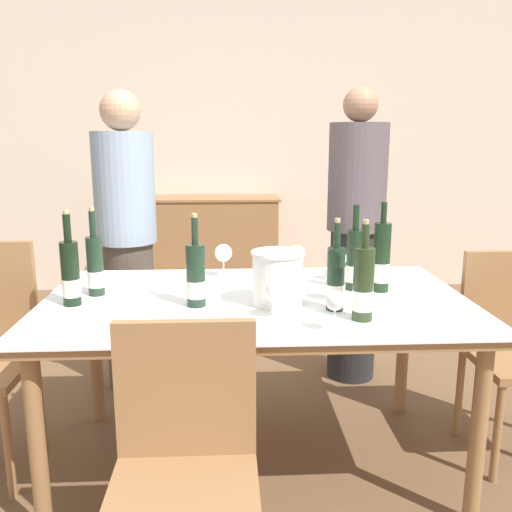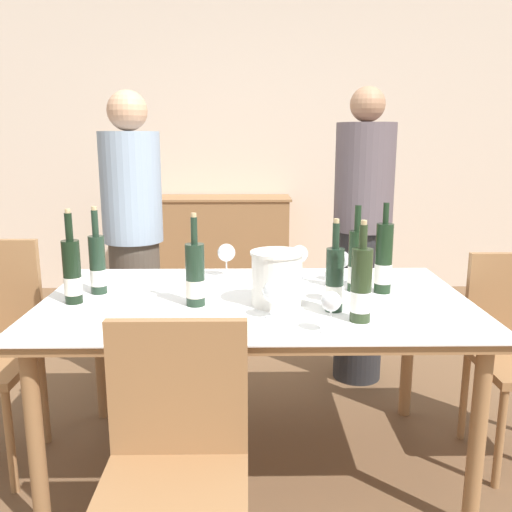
# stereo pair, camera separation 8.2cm
# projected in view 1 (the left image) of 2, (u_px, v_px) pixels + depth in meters

# --- Properties ---
(ground_plane) EXTENTS (12.00, 12.00, 0.00)m
(ground_plane) POSITION_uv_depth(u_px,v_px,m) (256.00, 462.00, 2.40)
(ground_plane) COLOR brown
(back_wall) EXTENTS (8.00, 0.10, 2.80)m
(back_wall) POSITION_uv_depth(u_px,v_px,m) (239.00, 138.00, 4.95)
(back_wall) COLOR beige
(back_wall) RESTS_ON ground_plane
(sideboard_cabinet) EXTENTS (1.40, 0.46, 0.90)m
(sideboard_cabinet) POSITION_uv_depth(u_px,v_px,m) (201.00, 247.00, 4.86)
(sideboard_cabinet) COLOR #996B42
(sideboard_cabinet) RESTS_ON ground_plane
(dining_table) EXTENTS (1.75, 1.04, 0.76)m
(dining_table) POSITION_uv_depth(u_px,v_px,m) (256.00, 314.00, 2.25)
(dining_table) COLOR #996B42
(dining_table) RESTS_ON ground_plane
(ice_bucket) EXTENTS (0.21, 0.21, 0.22)m
(ice_bucket) POSITION_uv_depth(u_px,v_px,m) (278.00, 277.00, 2.14)
(ice_bucket) COLOR white
(ice_bucket) RESTS_ON dining_table
(wine_bottle_0) EXTENTS (0.07, 0.07, 0.38)m
(wine_bottle_0) POSITION_uv_depth(u_px,v_px,m) (70.00, 274.00, 2.13)
(wine_bottle_0) COLOR black
(wine_bottle_0) RESTS_ON dining_table
(wine_bottle_1) EXTENTS (0.07, 0.07, 0.37)m
(wine_bottle_1) POSITION_uv_depth(u_px,v_px,m) (95.00, 266.00, 2.27)
(wine_bottle_1) COLOR #1E3323
(wine_bottle_1) RESTS_ON dining_table
(wine_bottle_2) EXTENTS (0.07, 0.07, 0.37)m
(wine_bottle_2) POSITION_uv_depth(u_px,v_px,m) (354.00, 261.00, 2.34)
(wine_bottle_2) COLOR black
(wine_bottle_2) RESTS_ON dining_table
(wine_bottle_3) EXTENTS (0.08, 0.08, 0.37)m
(wine_bottle_3) POSITION_uv_depth(u_px,v_px,m) (363.00, 286.00, 1.95)
(wine_bottle_3) COLOR #28381E
(wine_bottle_3) RESTS_ON dining_table
(wine_bottle_4) EXTENTS (0.08, 0.08, 0.37)m
(wine_bottle_4) POSITION_uv_depth(u_px,v_px,m) (196.00, 277.00, 2.12)
(wine_bottle_4) COLOR #1E3323
(wine_bottle_4) RESTS_ON dining_table
(wine_bottle_5) EXTENTS (0.07, 0.07, 0.39)m
(wine_bottle_5) POSITION_uv_depth(u_px,v_px,m) (382.00, 260.00, 2.32)
(wine_bottle_5) COLOR black
(wine_bottle_5) RESTS_ON dining_table
(wine_bottle_6) EXTENTS (0.07, 0.07, 0.36)m
(wine_bottle_6) POSITION_uv_depth(u_px,v_px,m) (336.00, 280.00, 2.07)
(wine_bottle_6) COLOR #1E3323
(wine_bottle_6) RESTS_ON dining_table
(wine_glass_0) EXTENTS (0.09, 0.09, 0.15)m
(wine_glass_0) POSITION_uv_depth(u_px,v_px,m) (335.00, 276.00, 2.20)
(wine_glass_0) COLOR white
(wine_glass_0) RESTS_ON dining_table
(wine_glass_1) EXTENTS (0.09, 0.09, 0.16)m
(wine_glass_1) POSITION_uv_depth(u_px,v_px,m) (223.00, 254.00, 2.58)
(wine_glass_1) COLOR white
(wine_glass_1) RESTS_ON dining_table
(wine_glass_2) EXTENTS (0.09, 0.09, 0.14)m
(wine_glass_2) POSITION_uv_depth(u_px,v_px,m) (277.00, 292.00, 1.98)
(wine_glass_2) COLOR white
(wine_glass_2) RESTS_ON dining_table
(wine_glass_3) EXTENTS (0.08, 0.08, 0.14)m
(wine_glass_3) POSITION_uv_depth(u_px,v_px,m) (338.00, 260.00, 2.50)
(wine_glass_3) COLOR white
(wine_glass_3) RESTS_ON dining_table
(wine_glass_4) EXTENTS (0.08, 0.08, 0.15)m
(wine_glass_4) POSITION_uv_depth(u_px,v_px,m) (296.00, 254.00, 2.57)
(wine_glass_4) COLOR white
(wine_glass_4) RESTS_ON dining_table
(wine_glass_5) EXTENTS (0.07, 0.07, 0.15)m
(wine_glass_5) POSITION_uv_depth(u_px,v_px,m) (335.00, 303.00, 1.84)
(wine_glass_5) COLOR white
(wine_glass_5) RESTS_ON dining_table
(chair_near_front) EXTENTS (0.42, 0.42, 0.89)m
(chair_near_front) POSITION_uv_depth(u_px,v_px,m) (185.00, 458.00, 1.55)
(chair_near_front) COLOR #996B42
(chair_near_front) RESTS_ON ground_plane
(person_host) EXTENTS (0.33, 0.33, 1.66)m
(person_host) POSITION_uv_depth(u_px,v_px,m) (127.00, 244.00, 3.00)
(person_host) COLOR #51473D
(person_host) RESTS_ON ground_plane
(person_guest_left) EXTENTS (0.33, 0.33, 1.68)m
(person_guest_left) POSITION_uv_depth(u_px,v_px,m) (355.00, 238.00, 3.11)
(person_guest_left) COLOR #262628
(person_guest_left) RESTS_ON ground_plane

